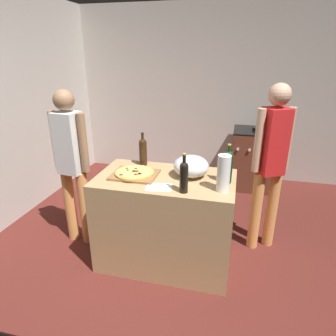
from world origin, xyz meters
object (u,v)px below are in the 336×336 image
Objects in this scene: paper_towel_roll at (223,173)px; wine_bottle_amber at (143,151)px; wine_bottle_dark at (184,176)px; pizza at (135,173)px; person_in_stripes at (71,160)px; mixing_bowl at (191,166)px; stove at (253,159)px; wine_bottle_green at (228,165)px; person_in_red at (271,160)px.

paper_towel_roll is 0.93× the size of wine_bottle_amber.
paper_towel_roll is at bearing 18.32° from wine_bottle_dark.
wine_bottle_dark is (0.49, -0.22, 0.11)m from pizza.
person_in_stripes reaches higher than wine_bottle_dark.
mixing_bowl is 2.06m from stove.
pizza is 1.07× the size of wine_bottle_dark.
person_in_stripes is at bearing -134.43° from stove.
wine_bottle_dark reaches higher than pizza.
mixing_bowl is 0.19× the size of person_in_stripes.
pizza is 0.54m from wine_bottle_dark.
wine_bottle_amber is 2.14m from stove.
wine_bottle_green is (0.81, 0.06, 0.12)m from pizza.
paper_towel_roll is at bearing -99.09° from stove.
stove is at bearing 60.74° from pizza.
paper_towel_roll is at bearing -8.63° from pizza.
stove is at bearing 74.03° from wine_bottle_dark.
stove is (1.13, 1.72, -0.59)m from wine_bottle_amber.
person_in_stripes is 1.93m from person_in_red.
stove is at bearing 80.91° from paper_towel_roll.
wine_bottle_dark reaches higher than stove.
person_in_red reaches higher than pizza.
stove is 2.65m from person_in_stripes.
wine_bottle_green is at bearing 40.38° from wine_bottle_dark.
wine_bottle_amber reaches higher than mixing_bowl.
wine_bottle_dark is at bearing -90.50° from mixing_bowl.
person_in_stripes is (-1.19, 0.35, -0.10)m from wine_bottle_dark.
wine_bottle_amber is at bearing 135.10° from wine_bottle_dark.
person_in_red is at bearing 56.45° from paper_towel_roll.
pizza is 0.38× the size of stove.
wine_bottle_amber is (-0.81, 0.22, -0.01)m from wine_bottle_green.
paper_towel_roll is 0.74m from person_in_red.
pizza is at bearing -176.08° from wine_bottle_green.
wine_bottle_green is 1.04× the size of wine_bottle_amber.
stove is at bearing 71.53° from mixing_bowl.
mixing_bowl is 0.93× the size of wine_bottle_green.
wine_bottle_amber is 0.35× the size of stove.
mixing_bowl is 0.37m from paper_towel_roll.
pizza is 0.30m from wine_bottle_amber.
wine_bottle_dark reaches higher than paper_towel_roll.
wine_bottle_amber reaches higher than stove.
pizza is 1.29m from person_in_red.
wine_bottle_green is 1.05× the size of wine_bottle_dark.
wine_bottle_amber is 1.22m from person_in_red.
wine_bottle_dark is (-0.29, -0.10, -0.01)m from paper_towel_roll.
person_in_stripes reaches higher than pizza.
stove is (0.34, 2.12, -0.59)m from paper_towel_roll.
wine_bottle_green is at bearing -3.06° from person_in_stripes.
pizza is 0.72m from person_in_stripes.
wine_bottle_green reaches higher than pizza.
wine_bottle_dark is at bearing -44.90° from wine_bottle_amber.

